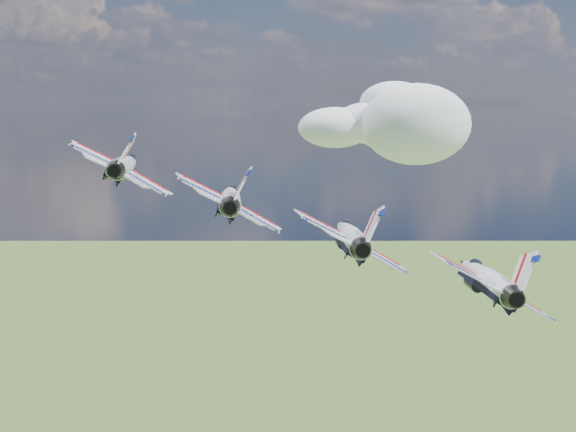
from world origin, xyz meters
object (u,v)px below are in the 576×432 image
object	(u,v)px
jet_2	(349,235)
jet_3	(485,278)
jet_0	(125,165)
jet_1	(230,198)

from	to	relation	value
jet_2	jet_3	distance (m)	11.08
jet_0	jet_2	size ratio (longest dim) A/B	1.00
jet_1	jet_2	size ratio (longest dim) A/B	1.00
jet_0	jet_3	xyz separation A→B (m)	(25.05, -20.57, -7.37)
jet_3	jet_0	bearing A→B (deg)	151.03
jet_1	jet_3	bearing A→B (deg)	-28.97
jet_1	jet_2	distance (m)	11.08
jet_2	jet_3	size ratio (longest dim) A/B	1.00
jet_0	jet_1	bearing A→B (deg)	-28.97
jet_1	jet_2	bearing A→B (deg)	-28.97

